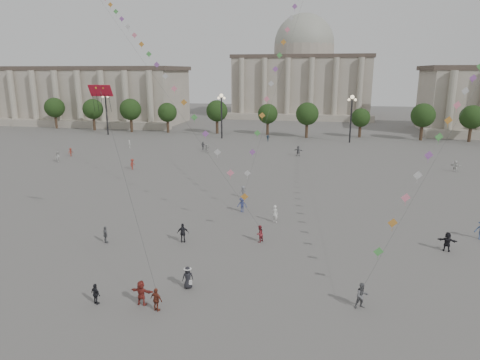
# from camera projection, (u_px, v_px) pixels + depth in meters

# --- Properties ---
(ground) EXTENTS (360.00, 360.00, 0.00)m
(ground) POSITION_uv_depth(u_px,v_px,m) (188.00, 276.00, 33.92)
(ground) COLOR #5E5C59
(ground) RESTS_ON ground
(hall_west) EXTENTS (84.00, 26.22, 17.20)m
(hall_west) POSITION_uv_depth(u_px,v_px,m) (57.00, 95.00, 135.83)
(hall_west) COLOR #9E9584
(hall_west) RESTS_ON ground
(hall_central) EXTENTS (48.30, 34.30, 35.50)m
(hall_central) POSITION_uv_depth(u_px,v_px,m) (303.00, 76.00, 152.94)
(hall_central) COLOR #9E9584
(hall_central) RESTS_ON ground
(tree_row) EXTENTS (137.12, 5.12, 8.00)m
(tree_row) POSITION_uv_depth(u_px,v_px,m) (288.00, 114.00, 106.56)
(tree_row) COLOR #39271C
(tree_row) RESTS_ON ground
(lamp_post_far_west) EXTENTS (2.00, 0.90, 10.65)m
(lamp_post_far_west) POSITION_uv_depth(u_px,v_px,m) (106.00, 106.00, 107.45)
(lamp_post_far_west) COLOR #262628
(lamp_post_far_west) RESTS_ON ground
(lamp_post_mid_west) EXTENTS (2.00, 0.90, 10.65)m
(lamp_post_mid_west) POSITION_uv_depth(u_px,v_px,m) (221.00, 108.00, 101.48)
(lamp_post_mid_west) COLOR #262628
(lamp_post_mid_west) RESTS_ON ground
(lamp_post_mid_east) EXTENTS (2.00, 0.90, 10.65)m
(lamp_post_mid_east) POSITION_uv_depth(u_px,v_px,m) (352.00, 110.00, 95.50)
(lamp_post_mid_east) COLOR #262628
(lamp_post_mid_east) RESTS_ON ground
(person_crowd_0) EXTENTS (1.01, 0.70, 1.59)m
(person_crowd_0) POSITION_uv_depth(u_px,v_px,m) (268.00, 138.00, 98.91)
(person_crowd_0) COLOR navy
(person_crowd_0) RESTS_ON ground
(person_crowd_1) EXTENTS (0.99, 1.12, 1.92)m
(person_crowd_1) POSITION_uv_depth(u_px,v_px,m) (58.00, 157.00, 76.39)
(person_crowd_1) COLOR beige
(person_crowd_1) RESTS_ON ground
(person_crowd_2) EXTENTS (1.04, 1.19, 1.60)m
(person_crowd_2) POSITION_uv_depth(u_px,v_px,m) (71.00, 152.00, 81.43)
(person_crowd_2) COLOR #953628
(person_crowd_2) RESTS_ON ground
(person_crowd_3) EXTENTS (1.74, 0.86, 1.79)m
(person_crowd_3) POSITION_uv_depth(u_px,v_px,m) (447.00, 242.00, 38.39)
(person_crowd_3) COLOR black
(person_crowd_3) RESTS_ON ground
(person_crowd_4) EXTENTS (1.45, 1.34, 1.62)m
(person_crowd_4) POSITION_uv_depth(u_px,v_px,m) (207.00, 148.00, 85.43)
(person_crowd_4) COLOR #B5B5B0
(person_crowd_4) RESTS_ON ground
(person_crowd_6) EXTENTS (1.13, 0.84, 1.55)m
(person_crowd_6) POSITION_uv_depth(u_px,v_px,m) (243.00, 192.00, 54.74)
(person_crowd_6) COLOR slate
(person_crowd_6) RESTS_ON ground
(person_crowd_7) EXTENTS (1.70, 1.34, 1.81)m
(person_crowd_7) POSITION_uv_depth(u_px,v_px,m) (455.00, 166.00, 68.99)
(person_crowd_7) COLOR silver
(person_crowd_7) RESTS_ON ground
(person_crowd_10) EXTENTS (0.63, 0.68, 1.57)m
(person_crowd_10) POSITION_uv_depth(u_px,v_px,m) (130.00, 144.00, 90.87)
(person_crowd_10) COLOR white
(person_crowd_10) RESTS_ON ground
(person_crowd_12) EXTENTS (1.86, 0.89, 1.93)m
(person_crowd_12) POSITION_uv_depth(u_px,v_px,m) (298.00, 151.00, 81.81)
(person_crowd_12) COLOR slate
(person_crowd_12) RESTS_ON ground
(person_crowd_13) EXTENTS (0.82, 0.71, 1.90)m
(person_crowd_13) POSITION_uv_depth(u_px,v_px,m) (275.00, 214.00, 45.79)
(person_crowd_13) COLOR white
(person_crowd_13) RESTS_ON ground
(person_crowd_16) EXTENTS (1.05, 0.60, 1.68)m
(person_crowd_16) POSITION_uv_depth(u_px,v_px,m) (203.00, 146.00, 88.30)
(person_crowd_16) COLOR #56575B
(person_crowd_16) RESTS_ON ground
(person_crowd_17) EXTENTS (0.80, 1.22, 1.78)m
(person_crowd_17) POSITION_uv_depth(u_px,v_px,m) (132.00, 164.00, 70.51)
(person_crowd_17) COLOR maroon
(person_crowd_17) RESTS_ON ground
(tourist_0) EXTENTS (1.05, 0.70, 1.66)m
(tourist_0) POSITION_uv_depth(u_px,v_px,m) (156.00, 300.00, 28.79)
(tourist_0) COLOR brown
(tourist_0) RESTS_ON ground
(tourist_1) EXTENTS (0.97, 0.71, 1.53)m
(tourist_1) POSITION_uv_depth(u_px,v_px,m) (96.00, 294.00, 29.64)
(tourist_1) COLOR black
(tourist_1) RESTS_ON ground
(tourist_2) EXTENTS (1.69, 0.62, 1.79)m
(tourist_2) POSITION_uv_depth(u_px,v_px,m) (141.00, 293.00, 29.54)
(tourist_2) COLOR maroon
(tourist_2) RESTS_ON ground
(tourist_3) EXTENTS (0.97, 0.96, 1.65)m
(tourist_3) POSITION_uv_depth(u_px,v_px,m) (106.00, 235.00, 40.21)
(tourist_3) COLOR #5D5E62
(tourist_3) RESTS_ON ground
(tourist_4) EXTENTS (1.17, 0.70, 1.87)m
(tourist_4) POSITION_uv_depth(u_px,v_px,m) (183.00, 233.00, 40.36)
(tourist_4) COLOR black
(tourist_4) RESTS_ON ground
(kite_flyer_0) EXTENTS (0.92, 1.00, 1.65)m
(kite_flyer_0) POSITION_uv_depth(u_px,v_px,m) (260.00, 234.00, 40.49)
(kite_flyer_0) COLOR maroon
(kite_flyer_0) RESTS_ON ground
(kite_flyer_1) EXTENTS (1.18, 0.73, 1.76)m
(kite_flyer_1) POSITION_uv_depth(u_px,v_px,m) (242.00, 205.00, 49.09)
(kite_flyer_1) COLOR navy
(kite_flyer_1) RESTS_ON ground
(kite_flyer_2) EXTENTS (1.09, 0.98, 1.83)m
(kite_flyer_2) POSITION_uv_depth(u_px,v_px,m) (362.00, 296.00, 29.12)
(kite_flyer_2) COLOR #5B5C60
(kite_flyer_2) RESTS_ON ground
(hat_person) EXTENTS (0.99, 0.86, 1.71)m
(hat_person) POSITION_uv_depth(u_px,v_px,m) (188.00, 277.00, 31.81)
(hat_person) COLOR black
(hat_person) RESTS_ON ground
(dragon_kite) EXTENTS (5.77, 5.92, 19.20)m
(dragon_kite) POSITION_uv_depth(u_px,v_px,m) (102.00, 100.00, 38.08)
(dragon_kite) COLOR #B01226
(dragon_kite) RESTS_ON ground
(kite_train_west) EXTENTS (44.95, 45.16, 74.85)m
(kite_train_west) POSITION_uv_depth(u_px,v_px,m) (128.00, 31.00, 63.13)
(kite_train_west) COLOR #3F3F3F
(kite_train_west) RESTS_ON ground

